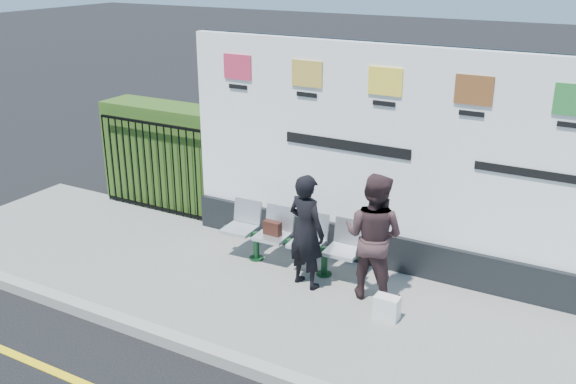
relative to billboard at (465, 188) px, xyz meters
The scene contains 9 objects.
pavement 1.98m from the billboard, 110.32° to the right, with size 14.00×3.00×0.12m, color slate.
billboard is the anchor object (origin of this frame).
hedge 5.11m from the billboard, behind, with size 2.35×0.70×1.70m, color #2E4F17.
railing 5.10m from the billboard, behind, with size 2.05×0.06×1.54m, color black, non-canonical shape.
bench 2.48m from the billboard, 161.58° to the right, with size 1.99×0.53×0.43m, color #B7BBC1, non-canonical shape.
woman_left 2.05m from the billboard, 148.14° to the right, with size 0.55×0.36×1.51m, color black.
woman_right 1.32m from the billboard, 133.61° to the right, with size 0.79×0.61×1.62m, color #382526.
handbag_brown 2.60m from the billboard, 163.27° to the right, with size 0.25×0.11×0.19m, color black.
carrier_bag_white 1.82m from the billboard, 109.45° to the right, with size 0.29×0.18×0.29m, color silver.
Camera 1 is at (2.22, -3.77, 4.18)m, focal length 40.00 mm.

